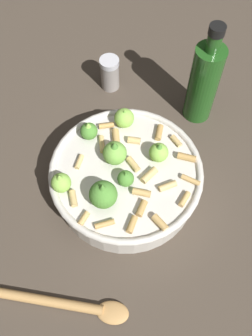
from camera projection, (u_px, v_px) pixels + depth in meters
name	position (u px, v px, depth m)	size (l,w,h in m)	color
ground_plane	(126.00, 187.00, 0.72)	(2.40, 2.40, 0.00)	#42382D
cooking_pan	(125.00, 177.00, 0.68)	(0.27, 0.27, 0.12)	beige
pepper_shaker	(110.00, 73.00, 0.81)	(0.04, 0.04, 0.08)	gray
olive_oil_bottle	(204.00, 82.00, 0.72)	(0.06, 0.06, 0.22)	#1E4C19
wooden_spoon	(59.00, 303.00, 0.60)	(0.19, 0.21, 0.02)	#B2844C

